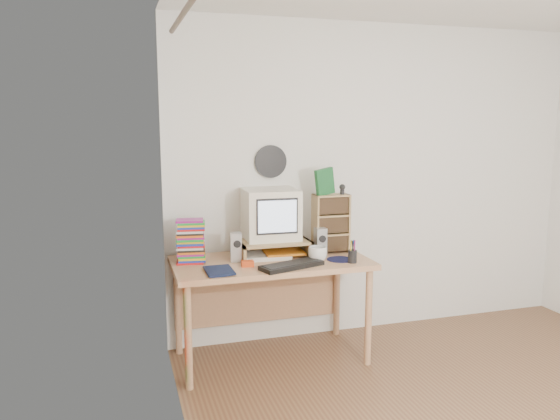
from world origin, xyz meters
TOP-DOWN VIEW (x-y plane):
  - back_wall at (0.00, 1.75)m, footprint 3.50×0.00m
  - left_wall at (-1.75, 0.00)m, footprint 0.00×3.50m
  - curtain at (-1.71, 0.48)m, footprint 0.00×2.20m
  - wall_disc at (-0.93, 1.73)m, footprint 0.25×0.02m
  - desk at (-1.03, 1.44)m, footprint 1.40×0.70m
  - monitor_riser at (-0.98, 1.48)m, footprint 0.52×0.30m
  - crt_monitor at (-0.98, 1.53)m, footprint 0.40×0.40m
  - speaker_left at (-1.28, 1.42)m, footprint 0.09×0.09m
  - speaker_right at (-0.64, 1.40)m, footprint 0.08×0.08m
  - keyboard at (-0.95, 1.15)m, footprint 0.48×0.28m
  - dvd_stack at (-1.59, 1.48)m, footprint 0.20×0.16m
  - cd_rack at (-0.53, 1.48)m, footprint 0.27×0.15m
  - mug at (-0.72, 1.25)m, footprint 0.14×0.14m
  - diary at (-1.53, 1.17)m, footprint 0.22×0.17m
  - mousepad at (-0.55, 1.25)m, footprint 0.24×0.24m
  - pen_cup at (-0.50, 1.15)m, footprint 0.07×0.07m
  - papers at (-0.99, 1.47)m, footprint 0.35×0.27m
  - red_box at (-1.23, 1.26)m, footprint 0.09×0.06m
  - game_box at (-0.59, 1.47)m, footprint 0.16×0.08m
  - webcam at (-0.45, 1.46)m, footprint 0.05×0.05m

SIDE VIEW (x-z plane):
  - desk at x=-1.03m, z-range 0.24..0.99m
  - mousepad at x=-0.55m, z-range 0.75..0.75m
  - keyboard at x=-0.95m, z-range 0.75..0.78m
  - red_box at x=-1.23m, z-range 0.75..0.79m
  - diary at x=-1.53m, z-range 0.75..0.79m
  - papers at x=-0.99m, z-range 0.75..0.79m
  - mug at x=-0.72m, z-range 0.75..0.86m
  - pen_cup at x=-0.50m, z-range 0.75..0.88m
  - monitor_riser at x=-0.98m, z-range 0.78..0.90m
  - speaker_left at x=-1.28m, z-range 0.75..0.96m
  - speaker_right at x=-0.64m, z-range 0.75..0.96m
  - dvd_stack at x=-1.59m, z-range 0.75..1.02m
  - cd_rack at x=-0.53m, z-range 0.75..1.19m
  - crt_monitor at x=-0.98m, z-range 0.87..1.24m
  - curtain at x=-1.71m, z-range 0.05..2.25m
  - webcam at x=-0.45m, z-range 1.19..1.27m
  - back_wall at x=0.00m, z-range -0.50..3.00m
  - left_wall at x=-1.75m, z-range -0.50..3.00m
  - game_box at x=-0.59m, z-range 1.19..1.39m
  - wall_disc at x=-0.93m, z-range 1.30..1.55m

